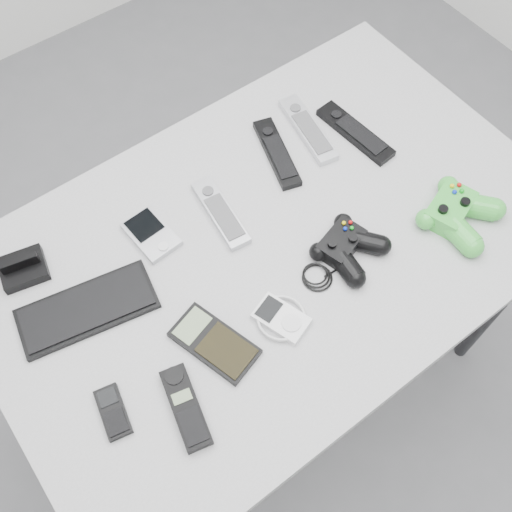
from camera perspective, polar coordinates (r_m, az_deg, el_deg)
floor at (r=1.96m, az=-0.11°, el=-9.67°), size 3.50×3.50×0.00m
desk at (r=1.28m, az=1.49°, el=-0.10°), size 1.19×0.76×0.80m
pda_keyboard at (r=1.19m, az=-15.79°, el=-4.83°), size 0.28×0.16×0.02m
dock_bracket at (r=1.25m, az=-21.44°, el=-0.88°), size 0.10×0.09×0.05m
pda at (r=1.24m, az=-9.97°, el=2.08°), size 0.08×0.12×0.02m
remote_silver_a at (r=1.25m, az=-3.42°, el=4.19°), size 0.07×0.19×0.02m
remote_black_a at (r=1.34m, az=2.00°, el=9.82°), size 0.10×0.20×0.02m
remote_black_b at (r=1.40m, az=9.43°, el=11.57°), size 0.07×0.21×0.02m
remote_silver_b at (r=1.39m, az=4.95°, el=11.98°), size 0.08×0.21×0.02m
mobile_phone at (r=1.11m, az=-13.47°, el=-14.23°), size 0.06×0.10×0.02m
cordless_handset at (r=1.08m, az=-6.71°, el=-14.12°), size 0.08×0.16×0.02m
calculator at (r=1.12m, az=-3.99°, el=-8.24°), size 0.12×0.18×0.02m
mp3_player at (r=1.14m, az=2.42°, el=-5.92°), size 0.12×0.13×0.02m
controller_black at (r=1.20m, az=8.65°, el=0.95°), size 0.26×0.20×0.05m
controller_green at (r=1.30m, az=18.61°, el=4.05°), size 0.20×0.20×0.05m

